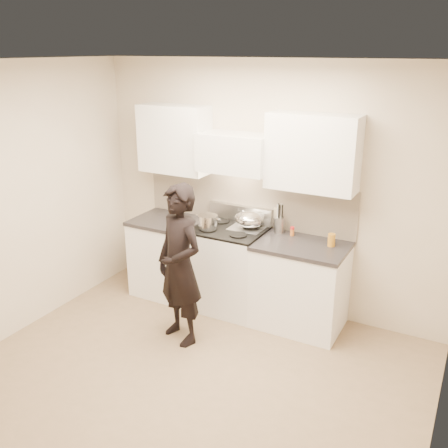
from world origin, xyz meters
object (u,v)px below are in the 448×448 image
Objects in this scene: counter_right at (300,285)px; wok at (250,220)px; person at (180,265)px; utensil_crock at (279,224)px; stove at (229,268)px.

counter_right is 2.44× the size of wok.
person is at bearing -139.53° from counter_right.
utensil_crock is (0.30, 0.10, -0.03)m from wok.
person is (-0.12, -0.81, 0.33)m from stove.
person reaches higher than counter_right.
stove is 0.59× the size of person.
person is at bearing -108.75° from wok.
stove is 0.76m from utensil_crock.
wok is 0.23× the size of person.
utensil_crock is at bearing 148.17° from counter_right.
person is at bearing -120.99° from utensil_crock.
stove is at bearing -150.93° from wok.
wok is at bearing 29.07° from stove.
counter_right is 1.30m from person.
counter_right is at bearing -31.83° from utensil_crock.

